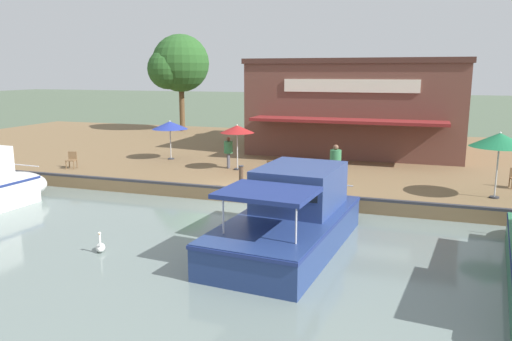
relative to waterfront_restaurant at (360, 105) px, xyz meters
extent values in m
plane|color=#4C5B47|center=(13.58, -2.85, -3.42)|extent=(220.00, 220.00, 0.00)
cube|color=brown|center=(2.58, -2.85, -3.12)|extent=(22.00, 56.00, 0.60)
cube|color=#2D2D33|center=(13.48, -2.85, -2.77)|extent=(0.20, 50.40, 0.10)
cube|color=brown|center=(-0.03, 0.00, -0.15)|extent=(9.76, 12.26, 5.33)
cube|color=#472A23|center=(-0.03, 0.00, 2.66)|extent=(9.95, 12.50, 0.30)
cube|color=maroon|center=(5.75, 0.00, -0.52)|extent=(1.80, 10.42, 0.16)
cube|color=silver|center=(4.89, 0.00, 1.31)|extent=(0.08, 7.35, 0.70)
cylinder|color=#B7B7B7|center=(9.34, -4.88, -1.75)|extent=(0.06, 0.06, 2.13)
cylinder|color=#2D2D33|center=(9.34, -4.88, -2.79)|extent=(0.36, 0.36, 0.06)
cone|color=maroon|center=(9.34, -4.88, -0.74)|extent=(1.71, 1.71, 0.38)
cone|color=white|center=(9.34, -4.88, -0.72)|extent=(1.06, 1.06, 0.30)
sphere|color=white|center=(9.34, -4.88, -0.56)|extent=(0.08, 0.08, 0.08)
cylinder|color=#B7B7B7|center=(7.65, -9.55, -1.82)|extent=(0.06, 0.06, 2.00)
cylinder|color=#2D2D33|center=(7.65, -9.55, -2.79)|extent=(0.36, 0.36, 0.06)
cone|color=navy|center=(7.65, -9.55, -0.88)|extent=(2.01, 2.01, 0.43)
cone|color=white|center=(7.65, -9.55, -0.86)|extent=(1.24, 1.24, 0.35)
sphere|color=white|center=(7.65, -9.55, -0.66)|extent=(0.08, 0.08, 0.08)
cylinder|color=#B7B7B7|center=(11.51, 6.76, -1.62)|extent=(0.06, 0.06, 2.39)
cylinder|color=#2D2D33|center=(11.51, 6.76, -2.79)|extent=(0.36, 0.36, 0.06)
cone|color=#19663D|center=(11.51, 6.76, -0.51)|extent=(2.21, 2.21, 0.55)
cone|color=silver|center=(11.51, 6.76, -0.49)|extent=(1.37, 1.37, 0.44)
sphere|color=silver|center=(11.51, 6.76, -0.24)|extent=(0.08, 0.08, 0.08)
cube|color=brown|center=(11.88, -12.83, -2.60)|extent=(0.05, 0.05, 0.42)
cube|color=brown|center=(11.99, -13.21, -2.60)|extent=(0.05, 0.05, 0.42)
cube|color=brown|center=(11.50, -12.94, -2.60)|extent=(0.05, 0.05, 0.42)
cube|color=brown|center=(11.61, -13.32, -2.60)|extent=(0.05, 0.05, 0.42)
cube|color=brown|center=(11.74, -13.08, -2.39)|extent=(0.54, 0.54, 0.05)
cube|color=brown|center=(11.55, -13.13, -2.17)|extent=(0.16, 0.43, 0.40)
cube|color=brown|center=(9.64, 7.64, -2.60)|extent=(0.04, 0.04, 0.42)
cube|color=brown|center=(9.24, 7.60, -2.60)|extent=(0.04, 0.04, 0.42)
cube|color=brown|center=(10.64, -2.06, -2.60)|extent=(0.05, 0.05, 0.42)
cube|color=brown|center=(10.46, -2.42, -2.60)|extent=(0.05, 0.05, 0.42)
cube|color=brown|center=(10.28, -1.88, -2.60)|extent=(0.05, 0.05, 0.42)
cube|color=brown|center=(10.10, -2.24, -2.60)|extent=(0.05, 0.05, 0.42)
cube|color=brown|center=(10.37, -2.15, -2.39)|extent=(0.59, 0.59, 0.05)
cube|color=brown|center=(10.19, -2.06, -2.17)|extent=(0.23, 0.41, 0.40)
cube|color=brown|center=(11.25, -2.57, -2.60)|extent=(0.05, 0.05, 0.42)
cube|color=brown|center=(11.15, -2.95, -2.60)|extent=(0.05, 0.05, 0.42)
cube|color=brown|center=(10.87, -2.47, -2.60)|extent=(0.05, 0.05, 0.42)
cube|color=brown|center=(10.77, -2.85, -2.60)|extent=(0.05, 0.05, 0.42)
cube|color=brown|center=(11.01, -2.71, -2.39)|extent=(0.54, 0.54, 0.05)
cube|color=brown|center=(10.82, -2.66, -2.17)|extent=(0.15, 0.44, 0.40)
cylinder|color=#4C4C56|center=(9.12, -5.47, -2.43)|extent=(0.13, 0.13, 0.78)
cylinder|color=#4C4C56|center=(8.97, -5.50, -2.43)|extent=(0.13, 0.13, 0.78)
cylinder|color=#337547|center=(9.04, -5.48, -1.73)|extent=(0.45, 0.45, 0.61)
sphere|color=brown|center=(9.04, -5.48, -1.32)|extent=(0.21, 0.21, 0.21)
cylinder|color=#337547|center=(10.97, 0.44, -2.39)|extent=(0.13, 0.13, 0.85)
cylinder|color=#337547|center=(11.05, 0.29, -2.39)|extent=(0.13, 0.13, 0.85)
cylinder|color=#337547|center=(11.01, 0.37, -1.63)|extent=(0.50, 0.50, 0.67)
sphere|color=brown|center=(11.01, 0.37, -1.18)|extent=(0.23, 0.23, 0.23)
ellipsoid|color=white|center=(15.91, -12.70, -2.77)|extent=(2.59, 2.80, 1.13)
cylinder|color=silver|center=(15.62, -12.69, -1.91)|extent=(0.17, 2.25, 0.04)
cube|color=navy|center=(18.31, 0.14, -2.82)|extent=(6.99, 3.58, 1.04)
ellipsoid|color=navy|center=(14.94, 0.43, -2.82)|extent=(2.62, 3.05, 1.04)
cube|color=navy|center=(18.31, 0.14, -2.37)|extent=(7.07, 3.62, 0.10)
cube|color=navy|center=(17.12, 0.24, -1.61)|extent=(3.24, 2.66, 1.37)
cube|color=black|center=(18.62, 0.11, -1.44)|extent=(0.24, 2.10, 0.48)
cube|color=navy|center=(19.89, 0.00, -1.18)|extent=(2.31, 2.72, 0.13)
cylinder|color=silver|center=(20.61, 0.99, -1.74)|extent=(0.05, 0.05, 1.12)
cylinder|color=silver|center=(20.43, -1.10, -1.74)|extent=(0.05, 0.05, 1.12)
cylinder|color=silver|center=(14.67, 0.45, -1.99)|extent=(0.25, 2.39, 0.04)
cylinder|color=#473323|center=(13.23, -3.24, -2.33)|extent=(0.18, 0.18, 0.97)
cylinder|color=#2D2D33|center=(13.23, -3.24, -1.82)|extent=(0.22, 0.22, 0.04)
ellipsoid|color=white|center=(20.33, -5.22, -3.22)|extent=(0.62, 0.55, 0.24)
cylinder|color=white|center=(20.50, -5.11, -2.90)|extent=(0.07, 0.07, 0.40)
sphere|color=white|center=(20.51, -5.10, -2.70)|extent=(0.10, 0.10, 0.10)
cone|color=orange|center=(20.57, -5.06, -2.70)|extent=(0.07, 0.07, 0.04)
cylinder|color=brown|center=(-2.18, -6.24, -1.51)|extent=(0.46, 0.46, 2.61)
sphere|color=#387033|center=(-2.18, -6.24, 0.99)|extent=(3.20, 3.20, 3.20)
sphere|color=#387033|center=(-1.54, -6.72, 0.67)|extent=(2.24, 2.24, 2.24)
cylinder|color=brown|center=(-5.07, -15.25, -0.91)|extent=(0.43, 0.43, 3.81)
sphere|color=#285623|center=(-5.07, -15.25, 2.75)|extent=(4.67, 4.67, 4.67)
sphere|color=#285623|center=(-4.14, -15.95, 2.28)|extent=(3.27, 3.27, 3.27)
camera|label=1|loc=(32.56, 3.92, 2.08)|focal=35.00mm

